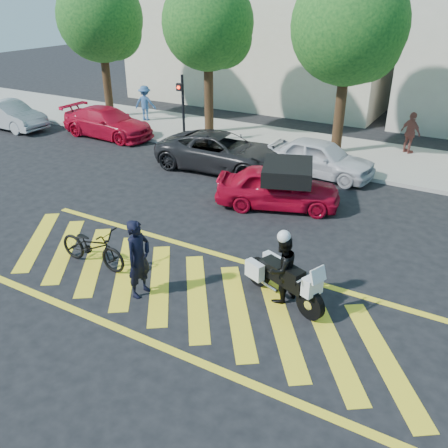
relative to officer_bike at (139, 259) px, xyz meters
The scene contains 19 objects.
ground 1.33m from the officer_bike, 41.55° to the left, with size 90.00×90.00×0.00m, color black.
sidewalk 12.65m from the officer_bike, 86.90° to the left, with size 60.00×5.00×0.15m, color #9E998E.
crosswalk 1.30m from the officer_bike, 43.21° to the left, with size 12.33×4.00×0.01m.
building_left 23.16m from the officer_bike, 108.71° to the left, with size 16.00×8.00×10.00m, color beige.
tree_far_left 18.05m from the officer_bike, 133.90° to the left, with size 4.40×4.40×7.41m.
tree_left 14.46m from the officer_bike, 114.19° to the left, with size 4.20×4.20×7.26m.
tree_center 13.35m from the officer_bike, 86.34° to the left, with size 4.60×4.60×7.56m.
signal_pole 11.90m from the officer_bike, 119.36° to the left, with size 0.28×0.43×3.20m.
officer_bike is the anchor object (origin of this frame).
bicycle 2.00m from the officer_bike, 167.63° to the left, with size 0.73×2.10×1.10m, color black.
police_motorcycle 3.35m from the officer_bike, 25.76° to the left, with size 2.30×1.27×1.07m.
officer_moto 3.31m from the officer_bike, 25.67° to the left, with size 0.82×0.64×1.68m, color black.
red_convertible 6.32m from the officer_bike, 83.35° to the left, with size 1.63×4.06×1.38m, color #B60824.
parked_far_left 17.47m from the officer_bike, 151.25° to the left, with size 1.49×4.27×1.41m, color #989B9F.
parked_left 13.94m from the officer_bike, 135.30° to the left, with size 1.96×4.83×1.40m, color red.
parked_mid_left 8.95m from the officer_bike, 107.73° to the left, with size 2.42×5.25×1.46m, color black.
parked_mid_right 9.85m from the officer_bike, 84.56° to the left, with size 1.69×4.19×1.43m, color silver.
pedestrian_left 16.32m from the officer_bike, 127.82° to the left, with size 1.17×0.67×1.82m, color #355C93.
pedestrian_right 14.41m from the officer_bike, 76.16° to the left, with size 1.03×0.43×1.76m, color brown.
Camera 1 is at (5.74, -7.81, 6.56)m, focal length 38.00 mm.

